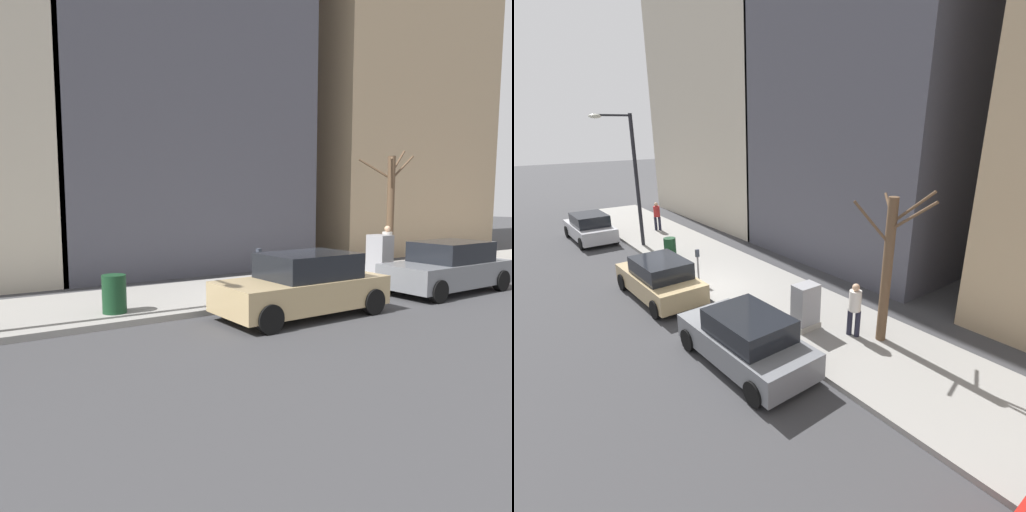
% 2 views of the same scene
% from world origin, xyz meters
% --- Properties ---
extents(ground_plane, '(120.00, 120.00, 0.00)m').
position_xyz_m(ground_plane, '(0.00, 0.00, 0.00)').
color(ground_plane, '#38383A').
extents(sidewalk, '(4.00, 36.00, 0.15)m').
position_xyz_m(sidewalk, '(2.00, 0.00, 0.07)').
color(sidewalk, gray).
rests_on(sidewalk, ground).
extents(parked_car_grey, '(2.06, 4.26, 1.52)m').
position_xyz_m(parked_car_grey, '(-1.13, -5.10, 0.74)').
color(parked_car_grey, slate).
rests_on(parked_car_grey, ground).
extents(parked_car_tan, '(2.02, 4.25, 1.52)m').
position_xyz_m(parked_car_tan, '(-1.22, 0.44, 0.74)').
color(parked_car_tan, tan).
rests_on(parked_car_tan, ground).
extents(parking_meter, '(0.14, 0.10, 1.35)m').
position_xyz_m(parking_meter, '(0.45, 0.64, 0.98)').
color(parking_meter, slate).
rests_on(parking_meter, sidewalk).
extents(utility_box, '(0.83, 0.61, 1.43)m').
position_xyz_m(utility_box, '(1.30, -4.76, 0.85)').
color(utility_box, '#A8A399').
rests_on(utility_box, sidewalk).
extents(bare_tree, '(1.59, 2.15, 4.49)m').
position_xyz_m(bare_tree, '(2.61, -6.64, 2.42)').
color(bare_tree, brown).
rests_on(bare_tree, sidewalk).
extents(trash_bin, '(0.56, 0.56, 0.90)m').
position_xyz_m(trash_bin, '(0.90, 4.37, 0.60)').
color(trash_bin, '#14381E').
rests_on(trash_bin, sidewalk).
extents(pedestrian_near_meter, '(0.36, 0.38, 1.66)m').
position_xyz_m(pedestrian_near_meter, '(2.12, -5.99, 1.09)').
color(pedestrian_near_meter, '#1E1E2D').
rests_on(pedestrian_near_meter, sidewalk).
extents(office_tower_left, '(10.53, 10.53, 23.58)m').
position_xyz_m(office_tower_left, '(10.76, -12.58, 11.79)').
color(office_tower_left, tan).
rests_on(office_tower_left, ground).
extents(office_block_center, '(10.00, 10.00, 20.69)m').
position_xyz_m(office_block_center, '(10.50, -0.42, 10.35)').
color(office_block_center, '#4C4C56').
rests_on(office_block_center, ground).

